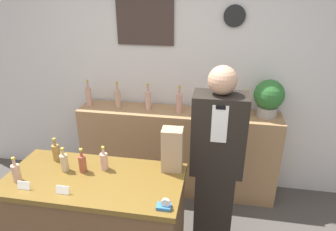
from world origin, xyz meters
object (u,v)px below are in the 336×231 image
(paper_bag, at_px, (172,150))
(tape_dispenser, at_px, (165,205))
(shopkeeper, at_px, (216,164))
(potted_plant, at_px, (269,97))

(paper_bag, xyz_separation_m, tape_dispenser, (0.02, -0.43, -0.14))
(tape_dispenser, bearing_deg, paper_bag, 93.18)
(shopkeeper, distance_m, potted_plant, 0.98)
(potted_plant, relative_size, tape_dispenser, 4.23)
(paper_bag, bearing_deg, shopkeeper, 41.94)
(paper_bag, bearing_deg, tape_dispenser, -86.82)
(paper_bag, relative_size, tape_dispenser, 3.66)
(shopkeeper, xyz_separation_m, paper_bag, (-0.32, -0.29, 0.28))
(tape_dispenser, bearing_deg, shopkeeper, 67.50)
(tape_dispenser, bearing_deg, potted_plant, 62.76)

